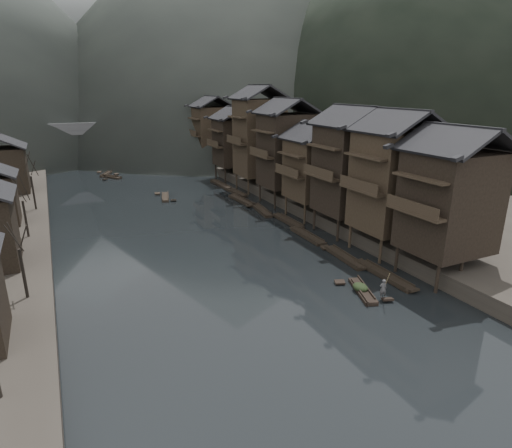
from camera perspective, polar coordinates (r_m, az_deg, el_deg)
water at (r=39.68m, az=-2.99°, el=-7.01°), size 300.00×300.00×0.00m
right_bank at (r=89.39m, az=7.88°, el=7.62°), size 40.00×200.00×1.80m
stilt_houses at (r=61.62m, az=4.82°, el=10.84°), size 9.00×67.60×17.10m
bare_trees at (r=43.19m, az=-29.14°, el=1.10°), size 3.40×42.90×6.80m
moored_sampans at (r=57.28m, az=2.33°, el=1.19°), size 2.75×49.38×0.47m
midriver_boats at (r=81.14m, az=-17.03°, el=5.44°), size 8.57×28.87×0.45m
stone_bridge at (r=106.78m, az=-18.50°, el=10.84°), size 40.00×6.00×9.00m
hills at (r=203.99m, az=-22.26°, el=25.84°), size 320.00×380.00×106.88m
hero_sampan at (r=37.75m, az=14.03°, el=-8.60°), size 2.64×5.15×0.44m
cargo_heap at (r=37.61m, az=13.78°, el=-7.71°), size 1.14×1.49×0.68m
boatman at (r=36.55m, az=16.62°, el=-7.91°), size 0.70×0.57×1.64m
bamboo_pole at (r=35.70m, az=17.21°, el=-4.25°), size 1.58×2.30×3.32m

